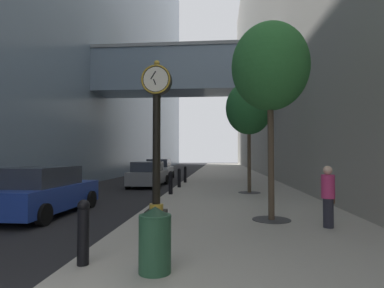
% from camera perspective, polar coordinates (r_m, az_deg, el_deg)
% --- Properties ---
extents(ground_plane, '(110.00, 110.00, 0.00)m').
position_cam_1_polar(ground_plane, '(29.29, -0.29, -5.98)').
color(ground_plane, black).
rests_on(ground_plane, ground).
extents(sidewalk_right, '(6.87, 80.00, 0.14)m').
position_cam_1_polar(sidewalk_right, '(32.17, 6.33, -5.49)').
color(sidewalk_right, '#9E998E').
rests_on(sidewalk_right, ground).
extents(building_block_right, '(9.00, 80.00, 32.44)m').
position_cam_1_polar(building_block_right, '(36.17, 19.83, 21.21)').
color(building_block_right, gray).
rests_on(building_block_right, ground).
extents(street_clock, '(0.84, 0.55, 4.55)m').
position_cam_1_polar(street_clock, '(8.88, -6.41, 2.00)').
color(street_clock, black).
rests_on(street_clock, sidewalk_right).
extents(bollard_nearest, '(0.21, 0.21, 1.11)m').
position_cam_1_polar(bollard_nearest, '(5.94, -18.99, -14.54)').
color(bollard_nearest, black).
rests_on(bollard_nearest, sidewalk_right).
extents(bollard_third, '(0.21, 0.21, 1.11)m').
position_cam_1_polar(bollard_third, '(12.17, -6.25, -8.13)').
color(bollard_third, black).
rests_on(bollard_third, sidewalk_right).
extents(bollard_fourth, '(0.21, 0.21, 1.11)m').
position_cam_1_polar(bollard_fourth, '(15.39, -3.87, -6.86)').
color(bollard_fourth, black).
rests_on(bollard_fourth, sidewalk_right).
extents(bollard_fifth, '(0.21, 0.21, 1.11)m').
position_cam_1_polar(bollard_fifth, '(18.64, -2.33, -6.02)').
color(bollard_fifth, black).
rests_on(bollard_fifth, sidewalk_right).
extents(bollard_sixth, '(0.21, 0.21, 1.11)m').
position_cam_1_polar(bollard_sixth, '(21.89, -1.24, -5.42)').
color(bollard_sixth, black).
rests_on(bollard_sixth, sidewalk_right).
extents(street_tree_near, '(2.26, 2.26, 5.79)m').
position_cam_1_polar(street_tree_near, '(9.86, 13.89, 13.22)').
color(street_tree_near, '#333335').
rests_on(street_tree_near, sidewalk_right).
extents(street_tree_mid_near, '(2.32, 2.32, 5.59)m').
position_cam_1_polar(street_tree_mid_near, '(16.31, 10.20, 6.30)').
color(street_tree_mid_near, '#333335').
rests_on(street_tree_mid_near, sidewalk_right).
extents(trash_bin, '(0.53, 0.53, 1.05)m').
position_cam_1_polar(trash_bin, '(5.33, -6.69, -16.57)').
color(trash_bin, '#234C33').
rests_on(trash_bin, sidewalk_right).
extents(pedestrian_walking, '(0.47, 0.52, 1.60)m').
position_cam_1_polar(pedestrian_walking, '(9.06, 23.32, -8.46)').
color(pedestrian_walking, '#23232D').
rests_on(pedestrian_walking, sidewalk_right).
extents(car_blue_near, '(2.20, 4.66, 1.63)m').
position_cam_1_polar(car_blue_near, '(11.88, -25.24, -7.75)').
color(car_blue_near, navy).
rests_on(car_blue_near, ground).
extents(car_grey_mid, '(2.04, 4.56, 1.60)m').
position_cam_1_polar(car_grey_mid, '(20.63, -7.87, -5.45)').
color(car_grey_mid, slate).
rests_on(car_grey_mid, ground).
extents(car_silver_far, '(2.23, 4.36, 1.70)m').
position_cam_1_polar(car_silver_far, '(26.62, -5.89, -4.59)').
color(car_silver_far, '#B7BABF').
rests_on(car_silver_far, ground).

